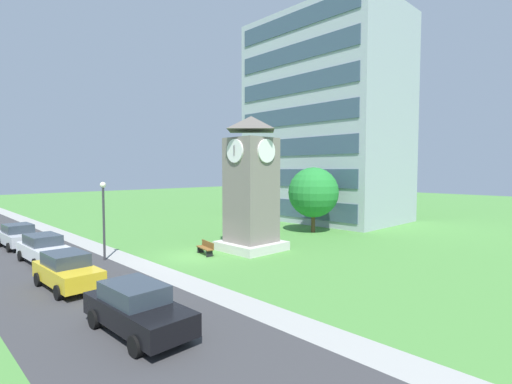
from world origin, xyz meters
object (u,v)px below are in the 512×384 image
at_px(street_lamp, 104,211).
at_px(parked_car_silver, 19,236).
at_px(tree_near_tower, 313,192).
at_px(parked_car_yellow, 67,270).
at_px(parked_car_white, 44,248).
at_px(park_bench, 206,248).
at_px(parked_car_black, 137,308).
at_px(clock_tower, 251,191).

height_order(street_lamp, parked_car_silver, street_lamp).
xyz_separation_m(tree_near_tower, parked_car_yellow, (1.74, -21.30, -2.74)).
distance_m(street_lamp, parked_car_white, 4.14).
relative_size(parked_car_silver, parked_car_white, 0.88).
xyz_separation_m(park_bench, parked_car_yellow, (1.18, -8.97, 0.40)).
bearing_deg(parked_car_black, park_bench, 132.36).
height_order(clock_tower, parked_car_white, clock_tower).
distance_m(clock_tower, park_bench, 4.98).
height_order(tree_near_tower, parked_car_white, tree_near_tower).
bearing_deg(parked_car_yellow, tree_near_tower, 94.67).
xyz_separation_m(clock_tower, street_lamp, (-4.13, -8.67, -1.03)).
relative_size(tree_near_tower, parked_car_silver, 1.38).
relative_size(clock_tower, street_lamp, 1.91).
bearing_deg(parked_car_black, tree_near_tower, 112.18).
xyz_separation_m(parked_car_silver, parked_car_black, (19.34, -0.47, 0.00)).
bearing_deg(parked_car_white, parked_car_black, -2.23).
height_order(parked_car_white, parked_car_yellow, same).
relative_size(clock_tower, parked_car_silver, 2.20).
xyz_separation_m(parked_car_silver, parked_car_white, (6.17, 0.05, 0.00)).
relative_size(street_lamp, tree_near_tower, 0.83).
bearing_deg(parked_car_yellow, park_bench, 97.48).
xyz_separation_m(clock_tower, parked_car_white, (-6.09, -11.56, -3.27)).
xyz_separation_m(street_lamp, parked_car_yellow, (4.32, -3.51, -2.24)).
bearing_deg(parked_car_silver, clock_tower, 43.43).
bearing_deg(parked_car_black, clock_tower, 120.41).
distance_m(clock_tower, parked_car_white, 13.46).
xyz_separation_m(parked_car_white, parked_car_black, (13.17, -0.51, -0.00)).
relative_size(parked_car_white, parked_car_yellow, 1.06).
bearing_deg(street_lamp, parked_car_white, -124.08).
distance_m(street_lamp, parked_car_black, 11.93).
relative_size(park_bench, parked_car_silver, 0.44).
xyz_separation_m(parked_car_silver, parked_car_yellow, (12.44, -0.58, 0.00)).
distance_m(tree_near_tower, parked_car_silver, 23.48).
height_order(street_lamp, parked_car_yellow, street_lamp).
bearing_deg(park_bench, street_lamp, -119.93).
bearing_deg(tree_near_tower, park_bench, -87.39).
bearing_deg(clock_tower, parked_car_yellow, -89.13).
bearing_deg(parked_car_yellow, street_lamp, 140.88).
bearing_deg(parked_car_silver, street_lamp, 19.85).
xyz_separation_m(street_lamp, parked_car_silver, (-8.12, -2.93, -2.24)).
bearing_deg(parked_car_white, clock_tower, 62.22).
distance_m(parked_car_yellow, parked_car_black, 6.90).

